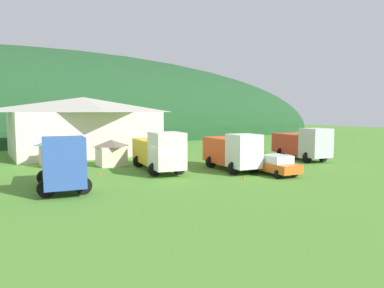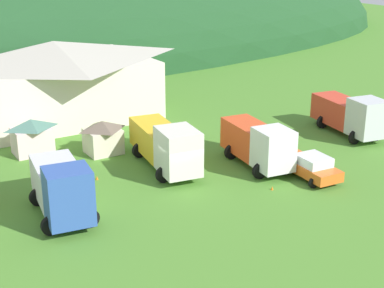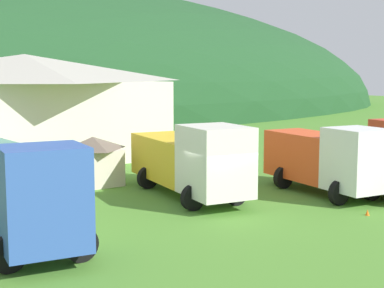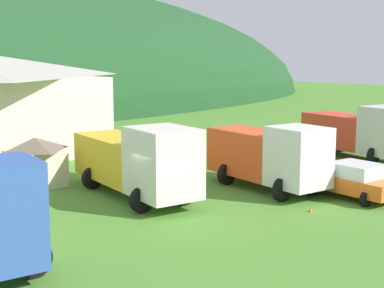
{
  "view_description": "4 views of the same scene",
  "coord_description": "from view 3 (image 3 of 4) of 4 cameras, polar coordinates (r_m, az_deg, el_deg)",
  "views": [
    {
      "loc": [
        -13.12,
        -25.04,
        5.23
      ],
      "look_at": [
        3.12,
        1.57,
        2.36
      ],
      "focal_mm": 33.25,
      "sensor_mm": 36.0,
      "label": 1
    },
    {
      "loc": [
        -17.7,
        -29.95,
        15.12
      ],
      "look_at": [
        2.72,
        3.05,
        1.33
      ],
      "focal_mm": 53.43,
      "sensor_mm": 36.0,
      "label": 2
    },
    {
      "loc": [
        -14.42,
        -18.56,
        5.84
      ],
      "look_at": [
        1.91,
        4.87,
        2.19
      ],
      "focal_mm": 53.48,
      "sensor_mm": 36.0,
      "label": 3
    },
    {
      "loc": [
        -14.63,
        -17.49,
        6.59
      ],
      "look_at": [
        3.54,
        2.5,
        2.25
      ],
      "focal_mm": 51.9,
      "sensor_mm": 36.0,
      "label": 4
    }
  ],
  "objects": [
    {
      "name": "ground_plane",
      "position": [
        24.22,
        2.91,
        -6.68
      ],
      "size": [
        200.0,
        200.0,
        0.0
      ],
      "primitive_type": "plane",
      "color": "#4C842D"
    },
    {
      "name": "depot_building",
      "position": [
        39.47,
        -16.21,
        3.71
      ],
      "size": [
        17.34,
        12.01,
        6.95
      ],
      "color": "silver",
      "rests_on": "ground"
    },
    {
      "name": "play_shed_cream",
      "position": [
        29.69,
        -9.83,
        -1.62
      ],
      "size": [
        2.69,
        2.43,
        2.52
      ],
      "color": "beige",
      "rests_on": "ground"
    },
    {
      "name": "box_truck_blue",
      "position": [
        19.37,
        -15.74,
        -4.86
      ],
      "size": [
        3.79,
        6.95,
        3.67
      ],
      "rotation": [
        0.0,
        0.0,
        -1.71
      ],
      "color": "#3356AD",
      "rests_on": "ground"
    },
    {
      "name": "heavy_rig_striped",
      "position": [
        26.35,
        -0.02,
        -1.53
      ],
      "size": [
        3.93,
        8.76,
        3.54
      ],
      "rotation": [
        0.0,
        0.0,
        -1.72
      ],
      "color": "silver",
      "rests_on": "ground"
    },
    {
      "name": "heavy_rig_white",
      "position": [
        27.77,
        13.39,
        -1.31
      ],
      "size": [
        3.54,
        7.02,
        3.34
      ],
      "rotation": [
        0.0,
        0.0,
        -1.7
      ],
      "color": "white",
      "rests_on": "ground"
    },
    {
      "name": "traffic_cone_near_pickup",
      "position": [
        24.88,
        -10.46,
        -6.42
      ],
      "size": [
        0.36,
        0.36,
        0.53
      ],
      "primitive_type": "cone",
      "color": "orange",
      "rests_on": "ground"
    },
    {
      "name": "traffic_cone_mid_row",
      "position": [
        24.53,
        17.08,
        -6.82
      ],
      "size": [
        0.36,
        0.36,
        0.49
      ],
      "primitive_type": "cone",
      "color": "orange",
      "rests_on": "ground"
    }
  ]
}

